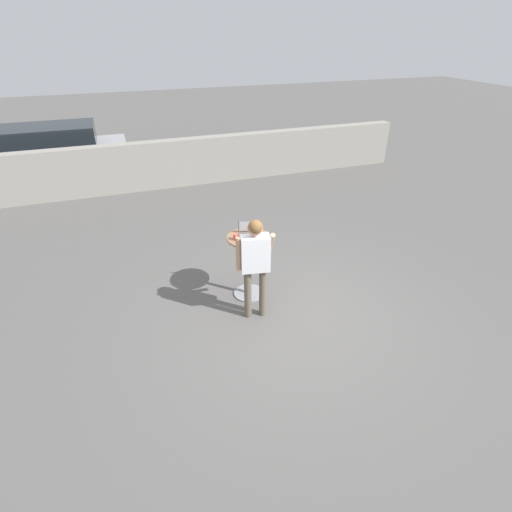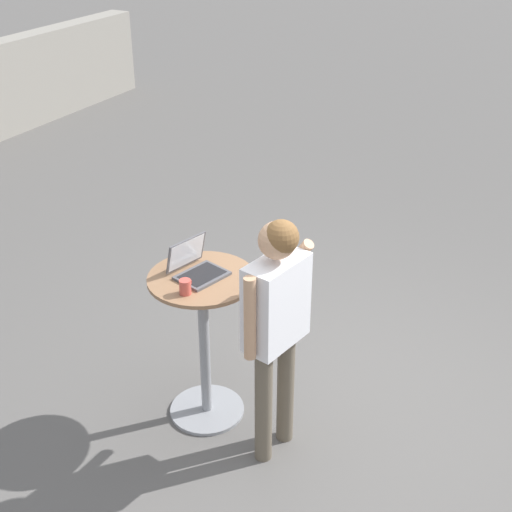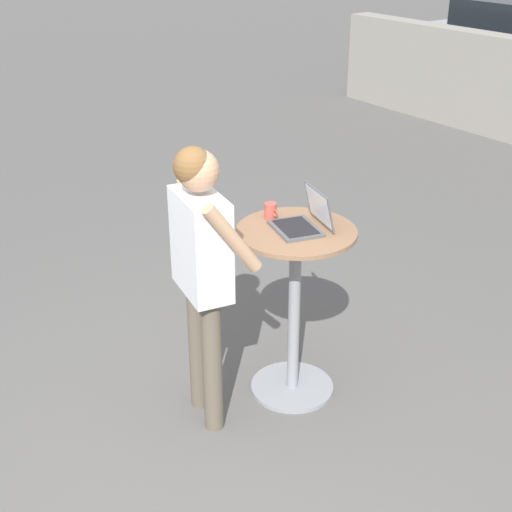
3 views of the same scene
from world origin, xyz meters
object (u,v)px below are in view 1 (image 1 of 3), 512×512
(cafe_table, at_px, (249,260))
(parked_car_near_street, at_px, (45,153))
(laptop, at_px, (248,233))
(coffee_mug, at_px, (236,237))
(standing_person, at_px, (255,258))

(cafe_table, xyz_separation_m, parked_car_near_street, (-3.62, 7.37, 0.11))
(cafe_table, bearing_deg, parked_car_near_street, 116.18)
(cafe_table, height_order, laptop, laptop)
(cafe_table, distance_m, parked_car_near_street, 8.21)
(coffee_mug, relative_size, standing_person, 0.06)
(cafe_table, bearing_deg, coffee_mug, -174.28)
(standing_person, relative_size, parked_car_near_street, 0.36)
(laptop, bearing_deg, coffee_mug, -164.05)
(cafe_table, xyz_separation_m, coffee_mug, (-0.21, -0.02, 0.47))
(coffee_mug, bearing_deg, laptop, 15.95)
(laptop, distance_m, parked_car_near_street, 8.18)
(coffee_mug, height_order, standing_person, standing_person)
(laptop, height_order, parked_car_near_street, parked_car_near_street)
(laptop, height_order, coffee_mug, laptop)
(laptop, bearing_deg, standing_person, -99.57)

